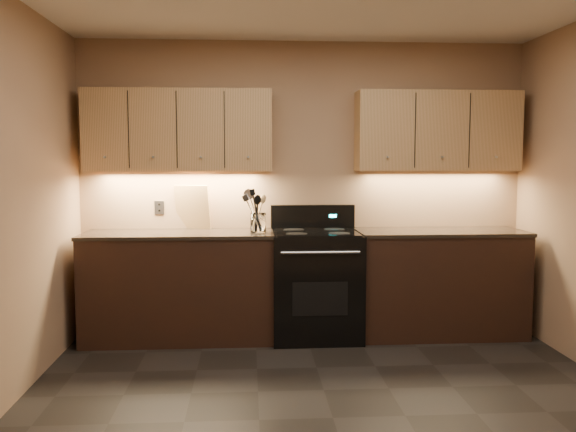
{
  "coord_description": "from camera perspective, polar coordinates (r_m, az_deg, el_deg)",
  "views": [
    {
      "loc": [
        -0.5,
        -3.51,
        1.56
      ],
      "look_at": [
        -0.18,
        1.45,
        1.09
      ],
      "focal_mm": 38.0,
      "sensor_mm": 36.0,
      "label": 1
    }
  ],
  "objects": [
    {
      "name": "floor",
      "position": [
        3.88,
        4.22,
        -18.32
      ],
      "size": [
        4.0,
        4.0,
        0.0
      ],
      "primitive_type": "plane",
      "color": "black",
      "rests_on": "ground"
    },
    {
      "name": "wall_back",
      "position": [
        5.54,
        1.46,
        2.73
      ],
      "size": [
        4.0,
        0.04,
        2.6
      ],
      "primitive_type": "cube",
      "color": "tan",
      "rests_on": "ground"
    },
    {
      "name": "counter_left",
      "position": [
        5.36,
        -10.13,
        -6.44
      ],
      "size": [
        1.62,
        0.62,
        0.93
      ],
      "color": "black",
      "rests_on": "ground"
    },
    {
      "name": "counter_right",
      "position": [
        5.59,
        13.94,
        -6.04
      ],
      "size": [
        1.46,
        0.62,
        0.93
      ],
      "color": "black",
      "rests_on": "ground"
    },
    {
      "name": "stove",
      "position": [
        5.34,
        2.61,
        -6.27
      ],
      "size": [
        0.76,
        0.68,
        1.14
      ],
      "color": "black",
      "rests_on": "ground"
    },
    {
      "name": "upper_cab_left",
      "position": [
        5.4,
        -10.19,
        7.88
      ],
      "size": [
        1.6,
        0.3,
        0.7
      ],
      "primitive_type": "cube",
      "color": "tan",
      "rests_on": "wall_back"
    },
    {
      "name": "upper_cab_right",
      "position": [
        5.63,
        13.78,
        7.71
      ],
      "size": [
        1.44,
        0.3,
        0.7
      ],
      "primitive_type": "cube",
      "color": "tan",
      "rests_on": "wall_back"
    },
    {
      "name": "outlet_plate",
      "position": [
        5.58,
        -11.95,
        0.78
      ],
      "size": [
        0.08,
        0.01,
        0.12
      ],
      "primitive_type": "cube",
      "color": "#B2B5BA",
      "rests_on": "wall_back"
    },
    {
      "name": "utensil_crock",
      "position": [
        5.19,
        -2.82,
        -0.69
      ],
      "size": [
        0.18,
        0.18,
        0.17
      ],
      "color": "white",
      "rests_on": "counter_left"
    },
    {
      "name": "cutting_board",
      "position": [
        5.51,
        -8.92,
        0.84
      ],
      "size": [
        0.33,
        0.18,
        0.4
      ],
      "primitive_type": "cube",
      "rotation": [
        0.19,
        0.0,
        -0.3
      ],
      "color": "tan",
      "rests_on": "counter_left"
    },
    {
      "name": "wooden_spoon",
      "position": [
        5.18,
        -3.24,
        0.4
      ],
      "size": [
        0.16,
        0.17,
        0.32
      ],
      "primitive_type": null,
      "rotation": [
        -0.24,
        0.39,
        0.28
      ],
      "color": "tan",
      "rests_on": "utensil_crock"
    },
    {
      "name": "black_spoon",
      "position": [
        5.21,
        -2.96,
        0.37
      ],
      "size": [
        0.07,
        0.15,
        0.32
      ],
      "primitive_type": null,
      "rotation": [
        0.31,
        0.02,
        0.01
      ],
      "color": "black",
      "rests_on": "utensil_crock"
    },
    {
      "name": "black_turner",
      "position": [
        5.16,
        -2.63,
        0.65
      ],
      "size": [
        0.17,
        0.12,
        0.38
      ],
      "primitive_type": null,
      "rotation": [
        -0.05,
        -0.19,
        0.4
      ],
      "color": "black",
      "rests_on": "utensil_crock"
    },
    {
      "name": "steel_spatula",
      "position": [
        5.19,
        -2.51,
        0.57
      ],
      "size": [
        0.23,
        0.14,
        0.36
      ],
      "primitive_type": null,
      "rotation": [
        0.2,
        -0.43,
        -0.14
      ],
      "color": "silver",
      "rests_on": "utensil_crock"
    },
    {
      "name": "steel_skimmer",
      "position": [
        5.17,
        -2.45,
        0.56
      ],
      "size": [
        0.21,
        0.11,
        0.37
      ],
      "primitive_type": null,
      "rotation": [
        -0.05,
        -0.34,
        -0.03
      ],
      "color": "silver",
      "rests_on": "utensil_crock"
    }
  ]
}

